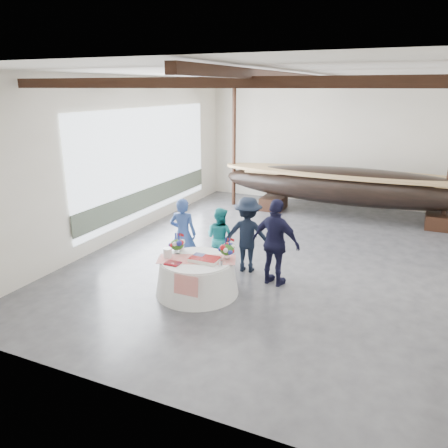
% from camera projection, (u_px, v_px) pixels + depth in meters
% --- Properties ---
extents(floor, '(10.00, 12.00, 0.01)m').
position_uv_depth(floor, '(295.00, 258.00, 11.16)').
color(floor, '#3D3D42').
rests_on(floor, ground).
extents(wall_back, '(10.00, 0.02, 4.50)m').
position_uv_depth(wall_back, '(342.00, 143.00, 15.72)').
color(wall_back, silver).
rests_on(wall_back, ground).
extents(wall_front, '(10.00, 0.02, 4.50)m').
position_uv_depth(wall_front, '(172.00, 255.00, 5.26)').
color(wall_front, silver).
rests_on(wall_front, ground).
extents(wall_left, '(0.02, 12.00, 4.50)m').
position_uv_depth(wall_left, '(127.00, 158.00, 12.43)').
color(wall_left, silver).
rests_on(wall_left, ground).
extents(ceiling, '(10.00, 12.00, 0.01)m').
position_uv_depth(ceiling, '(304.00, 72.00, 9.81)').
color(ceiling, white).
rests_on(ceiling, wall_back).
extents(pavilion_structure, '(9.80, 11.76, 4.50)m').
position_uv_depth(pavilion_structure, '(311.00, 95.00, 10.62)').
color(pavilion_structure, black).
rests_on(pavilion_structure, ground).
extents(open_bay, '(0.03, 7.00, 3.20)m').
position_uv_depth(open_bay, '(149.00, 167.00, 13.41)').
color(open_bay, silver).
rests_on(open_bay, ground).
extents(longboat_display, '(8.93, 1.79, 1.67)m').
position_uv_depth(longboat_display, '(353.00, 186.00, 14.29)').
color(longboat_display, black).
rests_on(longboat_display, ground).
extents(banquet_table, '(1.75, 1.75, 0.75)m').
position_uv_depth(banquet_table, '(197.00, 276.00, 9.19)').
color(banquet_table, white).
rests_on(banquet_table, ground).
extents(tabletop_items, '(1.71, 1.10, 0.40)m').
position_uv_depth(tabletop_items, '(198.00, 250.00, 9.16)').
color(tabletop_items, red).
rests_on(tabletop_items, banquet_table).
extents(guest_woman_blue, '(0.71, 0.54, 1.74)m').
position_uv_depth(guest_woman_blue, '(183.00, 234.00, 10.29)').
color(guest_woman_blue, navy).
rests_on(guest_woman_blue, ground).
extents(guest_woman_teal, '(0.82, 0.69, 1.48)m').
position_uv_depth(guest_woman_teal, '(220.00, 238.00, 10.43)').
color(guest_woman_teal, teal).
rests_on(guest_woman_teal, ground).
extents(guest_man_left, '(1.25, 0.84, 1.79)m').
position_uv_depth(guest_man_left, '(248.00, 235.00, 10.16)').
color(guest_man_left, black).
rests_on(guest_man_left, ground).
extents(guest_man_right, '(1.21, 0.71, 1.93)m').
position_uv_depth(guest_man_right, '(276.00, 243.00, 9.41)').
color(guest_man_right, black).
rests_on(guest_man_right, ground).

